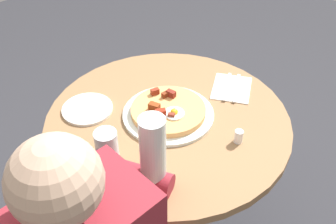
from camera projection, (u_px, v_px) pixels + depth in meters
dining_table at (168, 152)px, 1.47m from camera, size 0.85×0.85×0.73m
pizza_plate at (168, 114)px, 1.36m from camera, size 0.32×0.32×0.01m
breakfast_pizza at (168, 110)px, 1.35m from camera, size 0.26×0.26×0.05m
bread_plate at (87, 109)px, 1.38m from camera, size 0.18×0.18×0.01m
napkin at (232, 88)px, 1.48m from camera, size 0.22×0.21×0.00m
fork at (227, 86)px, 1.48m from camera, size 0.16×0.11×0.00m
knife at (236, 88)px, 1.48m from camera, size 0.16×0.11×0.00m
water_glass at (107, 150)px, 1.14m from camera, size 0.07×0.07×0.13m
water_bottle at (153, 156)px, 1.04m from camera, size 0.07×0.07×0.26m
salt_shaker at (239, 137)px, 1.25m from camera, size 0.03×0.03×0.05m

